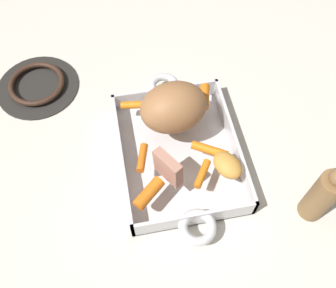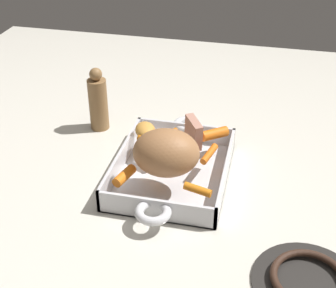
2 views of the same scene
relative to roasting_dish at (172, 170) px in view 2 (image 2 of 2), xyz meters
name	(u,v)px [view 2 (image 2 of 2)]	position (x,y,z in m)	size (l,w,h in m)	color
ground_plane	(172,176)	(0.00, 0.00, -0.02)	(1.64, 1.64, 0.00)	silver
roasting_dish	(172,170)	(0.00, 0.00, 0.00)	(0.40, 0.24, 0.05)	silver
pork_roast	(167,153)	(0.06, 0.00, 0.08)	(0.13, 0.10, 0.10)	#A36D43
roast_slice_thin	(194,132)	(-0.06, 0.03, 0.06)	(0.02, 0.06, 0.06)	tan
baby_carrot_southeast	(151,144)	(-0.03, -0.05, 0.04)	(0.02, 0.02, 0.07)	orange
baby_carrot_center_right	(214,134)	(-0.09, 0.08, 0.04)	(0.02, 0.02, 0.06)	orange
baby_carrot_northwest	(209,154)	(-0.02, 0.08, 0.04)	(0.01, 0.01, 0.06)	orange
baby_carrot_southwest	(167,135)	(-0.07, -0.03, 0.04)	(0.01, 0.01, 0.06)	orange
baby_carrot_long	(124,176)	(0.10, -0.07, 0.04)	(0.02, 0.02, 0.06)	orange
baby_carrot_center_left	(198,190)	(0.11, 0.07, 0.04)	(0.02, 0.02, 0.05)	orange
potato_near_roast	(145,130)	(-0.07, -0.08, 0.05)	(0.06, 0.05, 0.03)	gold
stove_burner_rear	(309,281)	(0.24, 0.28, -0.01)	(0.19, 0.19, 0.02)	#282623
pepper_mill	(98,102)	(-0.16, -0.22, 0.06)	(0.05, 0.05, 0.16)	olive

